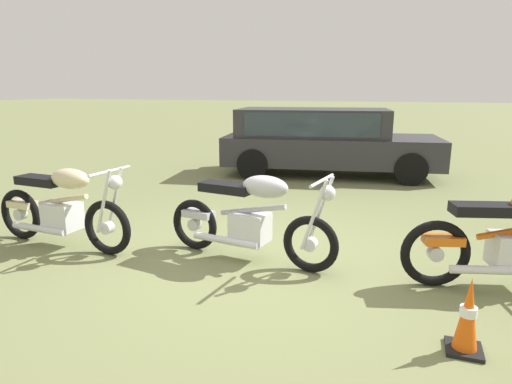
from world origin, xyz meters
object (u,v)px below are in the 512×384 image
at_px(motorcycle_cream, 62,207).
at_px(car_charcoal, 322,137).
at_px(traffic_cone, 468,318).
at_px(motorcycle_silver, 250,218).

xyz_separation_m(motorcycle_cream, car_charcoal, (2.01, 5.52, 0.35)).
distance_m(motorcycle_cream, traffic_cone, 4.39).
distance_m(motorcycle_silver, traffic_cone, 2.35).
height_order(motorcycle_cream, traffic_cone, motorcycle_cream).
xyz_separation_m(motorcycle_cream, traffic_cone, (4.32, -0.78, -0.22)).
xyz_separation_m(motorcycle_cream, motorcycle_silver, (2.26, 0.34, 0.00)).
relative_size(motorcycle_silver, traffic_cone, 3.54).
height_order(motorcycle_cream, car_charcoal, car_charcoal).
bearing_deg(traffic_cone, motorcycle_cream, 169.81).
bearing_deg(traffic_cone, motorcycle_silver, 151.55).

